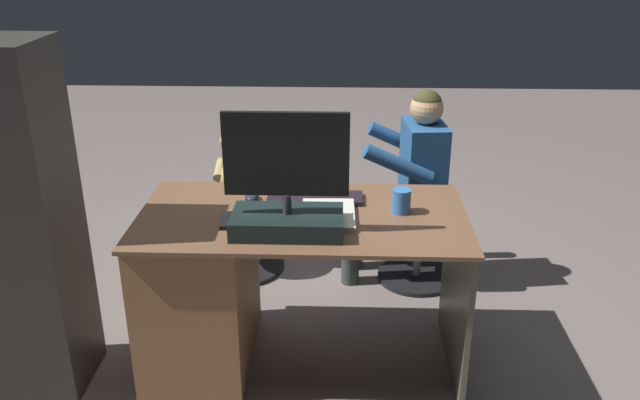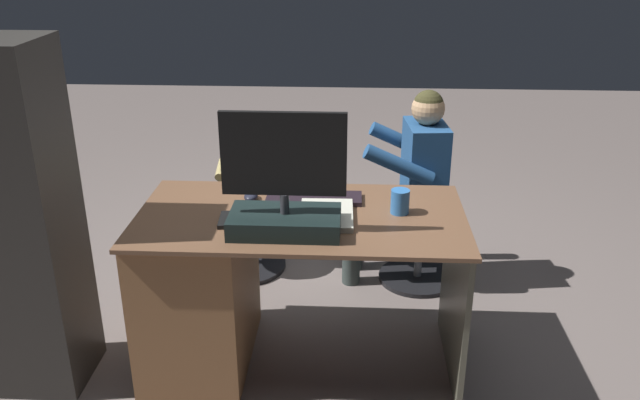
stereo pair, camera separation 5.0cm
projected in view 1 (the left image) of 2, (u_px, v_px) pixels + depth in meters
The scene contains 13 objects.
ground_plane at pixel (309, 307), 3.46m from camera, with size 10.00×10.00×0.00m, color slate.
desk at pixel (219, 285), 2.92m from camera, with size 1.38×0.73×0.73m.
monitor at pixel (287, 200), 2.58m from camera, with size 0.48×0.25×0.49m.
keyboard at pixel (315, 198), 2.92m from camera, with size 0.42×0.14×0.02m, color black.
computer_mouse at pixel (252, 197), 2.91m from camera, with size 0.06×0.10×0.04m, color #1E202F.
cup at pixel (401, 201), 2.78m from camera, with size 0.08×0.08×0.10m, color #3372BF.
tv_remote at pixel (227, 221), 2.70m from camera, with size 0.04×0.15×0.02m, color black.
notebook_binder at pixel (328, 215), 2.74m from camera, with size 0.22×0.30×0.02m, color beige.
office_chair_teddy at pixel (240, 230), 3.77m from camera, with size 0.50×0.50×0.45m.
teddy_bear at pixel (237, 170), 3.64m from camera, with size 0.25×0.26×0.36m.
visitor_chair at pixel (418, 237), 3.64m from camera, with size 0.43×0.43×0.45m.
person at pixel (405, 173), 3.51m from camera, with size 0.54×0.50×1.08m.
equipment_rack at pixel (15, 225), 2.65m from camera, with size 0.44×0.36×1.48m, color #2E2C29.
Camera 1 is at (-0.16, 2.97, 1.86)m, focal length 37.12 mm.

